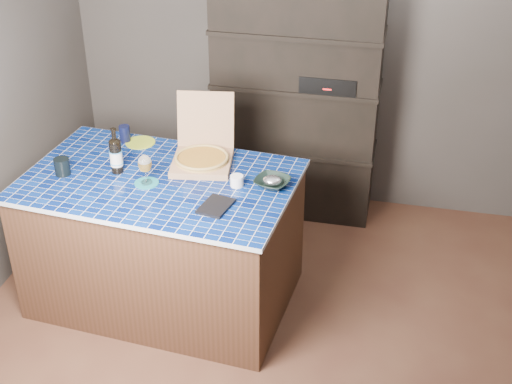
% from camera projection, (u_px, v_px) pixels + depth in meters
% --- Properties ---
extents(room, '(3.50, 3.50, 3.50)m').
position_uv_depth(room, '(249.00, 154.00, 3.80)').
color(room, brown).
rests_on(room, ground).
extents(shelving_unit, '(1.20, 0.41, 1.80)m').
position_uv_depth(shelving_unit, '(296.00, 102.00, 5.26)').
color(shelving_unit, black).
rests_on(shelving_unit, floor).
extents(kitchen_island, '(1.71, 1.17, 0.89)m').
position_uv_depth(kitchen_island, '(164.00, 240.00, 4.52)').
color(kitchen_island, '#44281A').
rests_on(kitchen_island, floor).
extents(pizza_box, '(0.42, 0.49, 0.39)m').
position_uv_depth(pizza_box, '(202.00, 156.00, 4.43)').
color(pizza_box, '#9F7952').
rests_on(pizza_box, kitchen_island).
extents(mead_bottle, '(0.08, 0.08, 0.30)m').
position_uv_depth(mead_bottle, '(116.00, 155.00, 4.31)').
color(mead_bottle, black).
rests_on(mead_bottle, kitchen_island).
extents(teal_trivet, '(0.15, 0.15, 0.01)m').
position_uv_depth(teal_trivet, '(147.00, 183.00, 4.25)').
color(teal_trivet, '#187881').
rests_on(teal_trivet, kitchen_island).
extents(wine_glass, '(0.08, 0.08, 0.18)m').
position_uv_depth(wine_glass, '(145.00, 164.00, 4.18)').
color(wine_glass, white).
rests_on(wine_glass, teal_trivet).
extents(tumbler, '(0.09, 0.09, 0.11)m').
position_uv_depth(tumbler, '(62.00, 167.00, 4.32)').
color(tumbler, black).
rests_on(tumbler, kitchen_island).
extents(dvd_case, '(0.19, 0.24, 0.02)m').
position_uv_depth(dvd_case, '(216.00, 206.00, 4.01)').
color(dvd_case, black).
rests_on(dvd_case, kitchen_island).
extents(bowl, '(0.25, 0.25, 0.05)m').
position_uv_depth(bowl, '(272.00, 182.00, 4.21)').
color(bowl, black).
rests_on(bowl, kitchen_island).
extents(foil_contents, '(0.11, 0.10, 0.05)m').
position_uv_depth(foil_contents, '(272.00, 180.00, 4.20)').
color(foil_contents, silver).
rests_on(foil_contents, bowl).
extents(white_jar, '(0.08, 0.08, 0.07)m').
position_uv_depth(white_jar, '(237.00, 181.00, 4.21)').
color(white_jar, white).
rests_on(white_jar, kitchen_island).
extents(navy_cup, '(0.07, 0.07, 0.11)m').
position_uv_depth(navy_cup, '(125.00, 134.00, 4.70)').
color(navy_cup, black).
rests_on(navy_cup, kitchen_island).
extents(green_trivet, '(0.20, 0.20, 0.01)m').
position_uv_depth(green_trivet, '(140.00, 142.00, 4.71)').
color(green_trivet, '#ACC329').
rests_on(green_trivet, kitchen_island).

